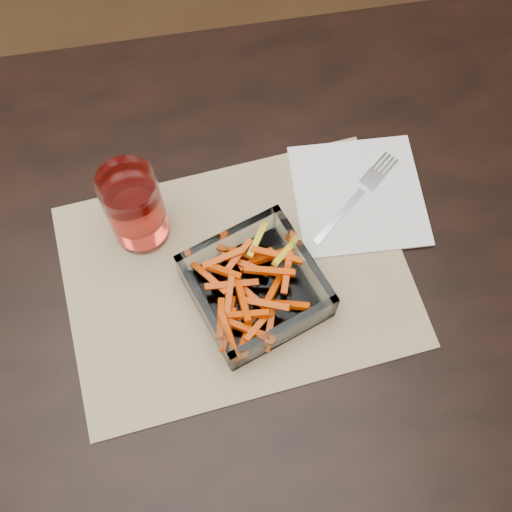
% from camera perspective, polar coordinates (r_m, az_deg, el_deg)
% --- Properties ---
extents(dining_table, '(1.60, 0.90, 0.75)m').
position_cam_1_polar(dining_table, '(0.94, -10.47, -6.36)').
color(dining_table, black).
rests_on(dining_table, ground).
extents(placemat, '(0.48, 0.37, 0.00)m').
position_cam_1_polar(placemat, '(0.86, -1.72, -1.70)').
color(placemat, tan).
rests_on(placemat, dining_table).
extents(glass_bowl, '(0.19, 0.19, 0.06)m').
position_cam_1_polar(glass_bowl, '(0.82, -0.05, -2.86)').
color(glass_bowl, white).
rests_on(glass_bowl, placemat).
extents(tumbler, '(0.08, 0.08, 0.13)m').
position_cam_1_polar(tumbler, '(0.84, -10.68, 4.08)').
color(tumbler, white).
rests_on(tumbler, placemat).
extents(napkin, '(0.19, 0.19, 0.00)m').
position_cam_1_polar(napkin, '(0.92, 9.09, 5.38)').
color(napkin, white).
rests_on(napkin, placemat).
extents(fork, '(0.15, 0.13, 0.00)m').
position_cam_1_polar(fork, '(0.91, 9.03, 5.39)').
color(fork, silver).
rests_on(fork, napkin).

